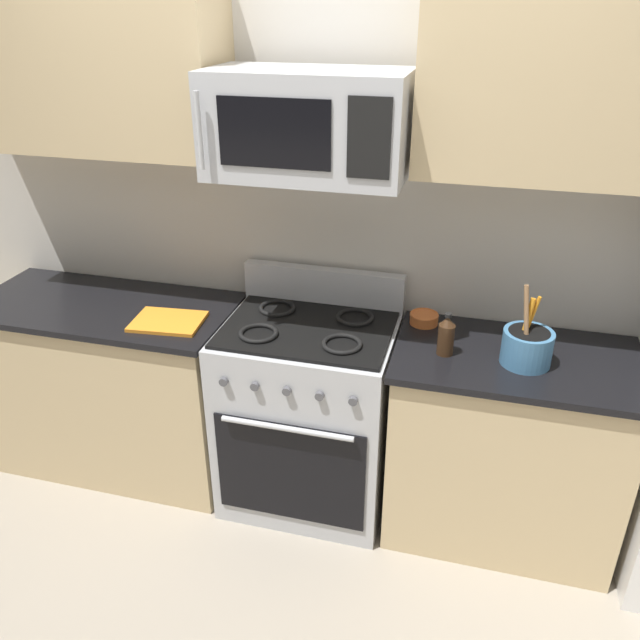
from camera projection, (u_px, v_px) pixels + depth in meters
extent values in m
plane|color=gray|center=(266.00, 597.00, 2.63)|extent=(16.00, 16.00, 0.00)
cube|color=beige|center=(329.00, 218.00, 2.93)|extent=(8.00, 0.10, 2.60)
cube|color=tan|center=(116.00, 388.00, 3.24)|extent=(1.21, 0.57, 0.88)
cube|color=black|center=(102.00, 307.00, 3.03)|extent=(1.25, 0.61, 0.03)
cube|color=#B2B5BA|center=(309.00, 415.00, 3.00)|extent=(0.76, 0.61, 0.91)
cube|color=black|center=(290.00, 473.00, 2.77)|extent=(0.67, 0.01, 0.51)
cylinder|color=#B2B5BA|center=(286.00, 429.00, 2.64)|extent=(0.57, 0.02, 0.02)
cube|color=black|center=(308.00, 328.00, 2.79)|extent=(0.73, 0.55, 0.02)
cube|color=#B2B5BA|center=(324.00, 287.00, 2.98)|extent=(0.76, 0.06, 0.18)
torus|color=black|center=(258.00, 333.00, 2.71)|extent=(0.17, 0.17, 0.02)
torus|color=black|center=(342.00, 344.00, 2.63)|extent=(0.17, 0.17, 0.02)
torus|color=black|center=(277.00, 308.00, 2.93)|extent=(0.17, 0.17, 0.02)
torus|color=black|center=(355.00, 317.00, 2.85)|extent=(0.17, 0.17, 0.02)
cylinder|color=#4C4C51|center=(224.00, 382.00, 2.64)|extent=(0.04, 0.02, 0.04)
cylinder|color=#4C4C51|center=(255.00, 386.00, 2.60)|extent=(0.04, 0.02, 0.04)
cylinder|color=#4C4C51|center=(287.00, 391.00, 2.57)|extent=(0.04, 0.02, 0.04)
cylinder|color=#4C4C51|center=(320.00, 396.00, 2.54)|extent=(0.04, 0.02, 0.04)
cylinder|color=#4C4C51|center=(353.00, 401.00, 2.51)|extent=(0.04, 0.02, 0.04)
cube|color=tan|center=(503.00, 449.00, 2.80)|extent=(0.96, 0.57, 0.88)
cube|color=black|center=(518.00, 359.00, 2.59)|extent=(1.00, 0.61, 0.03)
cube|color=#B2B5BA|center=(308.00, 124.00, 2.42)|extent=(0.76, 0.40, 0.40)
cube|color=black|center=(274.00, 134.00, 2.26)|extent=(0.42, 0.01, 0.25)
cube|color=black|center=(369.00, 139.00, 2.18)|extent=(0.15, 0.01, 0.28)
cylinder|color=#B2B5BA|center=(199.00, 131.00, 2.30)|extent=(0.02, 0.02, 0.28)
cube|color=tan|center=(82.00, 65.00, 2.68)|extent=(1.24, 0.34, 0.71)
cube|color=tan|center=(561.00, 79.00, 2.24)|extent=(0.99, 0.34, 0.71)
cylinder|color=teal|center=(527.00, 348.00, 2.51)|extent=(0.20, 0.20, 0.14)
cylinder|color=black|center=(527.00, 345.00, 2.50)|extent=(0.16, 0.16, 0.12)
cylinder|color=olive|center=(526.00, 324.00, 2.45)|extent=(0.06, 0.06, 0.30)
cylinder|color=orange|center=(529.00, 325.00, 2.50)|extent=(0.06, 0.02, 0.25)
cylinder|color=orange|center=(525.00, 328.00, 2.49)|extent=(0.05, 0.05, 0.24)
cube|color=orange|center=(168.00, 321.00, 2.84)|extent=(0.33, 0.26, 0.02)
cylinder|color=#382314|center=(446.00, 339.00, 2.58)|extent=(0.07, 0.07, 0.13)
cone|color=#382314|center=(448.00, 321.00, 2.54)|extent=(0.06, 0.06, 0.04)
cylinder|color=black|center=(448.00, 315.00, 2.53)|extent=(0.03, 0.03, 0.01)
cylinder|color=#D1662D|center=(424.00, 319.00, 2.84)|extent=(0.13, 0.13, 0.04)
torus|color=#D1662D|center=(424.00, 314.00, 2.83)|extent=(0.13, 0.13, 0.01)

